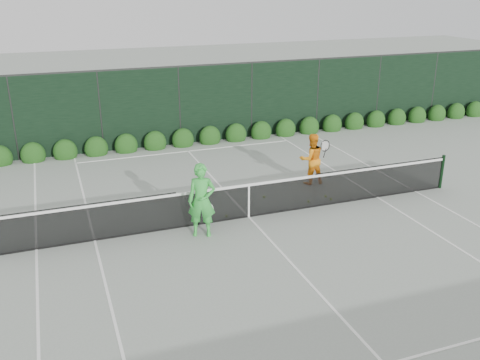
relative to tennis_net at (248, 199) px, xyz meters
name	(u,v)px	position (x,y,z in m)	size (l,w,h in m)	color
ground	(249,217)	(0.02, 0.00, -0.53)	(80.00, 80.00, 0.00)	gray
tennis_net	(248,199)	(0.00, 0.00, 0.00)	(12.90, 0.10, 1.07)	black
player_woman	(202,200)	(-1.47, -0.60, 0.41)	(0.80, 0.66, 1.90)	green
player_man	(311,159)	(2.81, 1.76, 0.29)	(0.91, 0.66, 1.63)	orange
court_lines	(249,217)	(0.02, 0.00, -0.53)	(11.03, 23.83, 0.01)	white
windscreen_fence	(293,202)	(0.02, -2.71, 0.98)	(32.00, 21.07, 3.06)	black
hedge_row	(183,140)	(0.02, 7.15, -0.30)	(31.66, 0.65, 0.94)	#16380F
tennis_balls	(277,204)	(1.10, 0.51, -0.50)	(4.06, 0.98, 0.07)	#A5D52F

